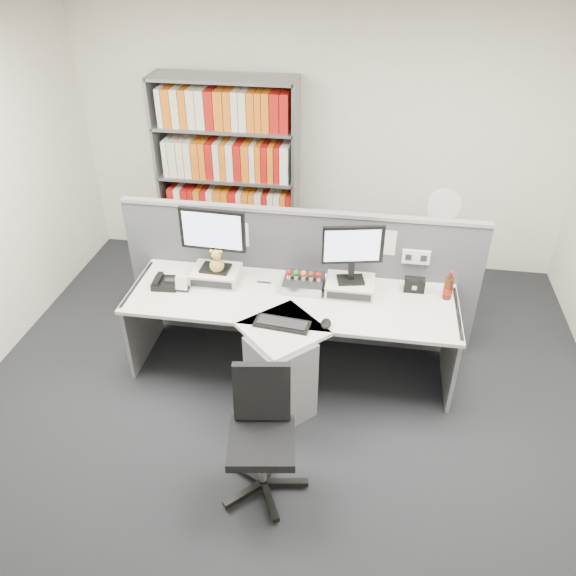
% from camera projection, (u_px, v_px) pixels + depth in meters
% --- Properties ---
extents(ground, '(5.50, 5.50, 0.00)m').
position_uv_depth(ground, '(274.00, 440.00, 4.21)').
color(ground, '#24262B').
rests_on(ground, ground).
extents(room_shell, '(5.04, 5.54, 2.72)m').
position_uv_depth(room_shell, '(270.00, 222.00, 3.22)').
color(room_shell, white).
rests_on(room_shell, ground).
extents(partition, '(3.00, 0.08, 1.27)m').
position_uv_depth(partition, '(300.00, 277.00, 4.88)').
color(partition, '#4C4E56').
rests_on(partition, ground).
extents(desk, '(2.60, 1.20, 0.72)m').
position_uv_depth(desk, '(287.00, 341.00, 4.44)').
color(desk, silver).
rests_on(desk, ground).
extents(monitor_riser_left, '(0.38, 0.31, 0.10)m').
position_uv_depth(monitor_riser_left, '(216.00, 275.00, 4.67)').
color(monitor_riser_left, beige).
rests_on(monitor_riser_left, desk).
extents(monitor_riser_right, '(0.38, 0.31, 0.10)m').
position_uv_depth(monitor_riser_right, '(350.00, 286.00, 4.53)').
color(monitor_riser_right, beige).
rests_on(monitor_riser_right, desk).
extents(monitor_left, '(0.53, 0.18, 0.54)m').
position_uv_depth(monitor_left, '(213.00, 235.00, 4.47)').
color(monitor_left, black).
rests_on(monitor_left, monitor_riser_left).
extents(monitor_right, '(0.47, 0.19, 0.48)m').
position_uv_depth(monitor_right, '(353.00, 249.00, 4.34)').
color(monitor_right, black).
rests_on(monitor_right, monitor_riser_right).
extents(desktop_pc, '(0.32, 0.28, 0.08)m').
position_uv_depth(desktop_pc, '(304.00, 283.00, 4.58)').
color(desktop_pc, black).
rests_on(desktop_pc, desk).
extents(figurines, '(0.29, 0.05, 0.09)m').
position_uv_depth(figurines, '(304.00, 274.00, 4.52)').
color(figurines, beige).
rests_on(figurines, desktop_pc).
extents(keyboard, '(0.42, 0.20, 0.03)m').
position_uv_depth(keyboard, '(282.00, 324.00, 4.18)').
color(keyboard, black).
rests_on(keyboard, desk).
extents(mouse, '(0.08, 0.12, 0.05)m').
position_uv_depth(mouse, '(326.00, 324.00, 4.16)').
color(mouse, black).
rests_on(mouse, desk).
extents(desk_phone, '(0.21, 0.20, 0.09)m').
position_uv_depth(desk_phone, '(165.00, 283.00, 4.60)').
color(desk_phone, black).
rests_on(desk_phone, desk).
extents(desk_calendar, '(0.11, 0.08, 0.13)m').
position_uv_depth(desk_calendar, '(182.00, 284.00, 4.55)').
color(desk_calendar, black).
rests_on(desk_calendar, desk).
extents(plush_toy, '(0.12, 0.12, 0.20)m').
position_uv_depth(plush_toy, '(217.00, 263.00, 4.57)').
color(plush_toy, gold).
rests_on(plush_toy, monitor_riser_left).
extents(speaker, '(0.16, 0.09, 0.11)m').
position_uv_depth(speaker, '(414.00, 285.00, 4.54)').
color(speaker, black).
rests_on(speaker, desk).
extents(cola_bottle, '(0.07, 0.07, 0.25)m').
position_uv_depth(cola_bottle, '(448.00, 288.00, 4.43)').
color(cola_bottle, '#3F190A').
rests_on(cola_bottle, desk).
extents(shelving_unit, '(1.41, 0.40, 2.00)m').
position_uv_depth(shelving_unit, '(229.00, 180.00, 5.80)').
color(shelving_unit, slate).
rests_on(shelving_unit, ground).
extents(filing_cabinet, '(0.45, 0.61, 0.70)m').
position_uv_depth(filing_cabinet, '(432.00, 272.00, 5.50)').
color(filing_cabinet, slate).
rests_on(filing_cabinet, ground).
extents(desk_fan, '(0.31, 0.18, 0.52)m').
position_uv_depth(desk_fan, '(443.00, 209.00, 5.13)').
color(desk_fan, white).
rests_on(desk_fan, filing_cabinet).
extents(office_chair, '(0.59, 0.59, 0.89)m').
position_uv_depth(office_chair, '(262.00, 429.00, 3.66)').
color(office_chair, silver).
rests_on(office_chair, ground).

